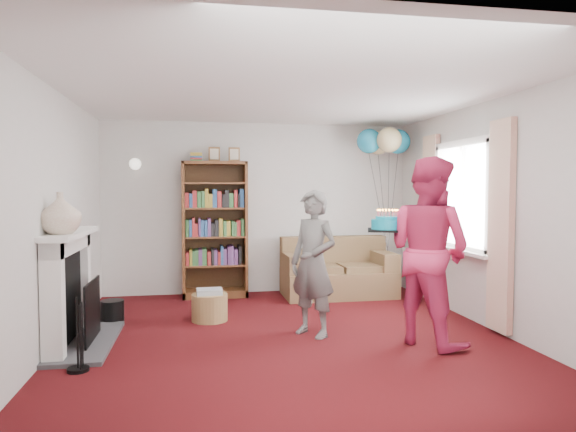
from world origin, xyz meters
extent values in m
plane|color=#38080D|center=(0.00, 0.00, 0.00)|extent=(5.00, 5.00, 0.00)
cube|color=silver|center=(0.00, 2.51, 1.25)|extent=(4.50, 0.02, 2.50)
cube|color=silver|center=(-2.26, 0.00, 1.25)|extent=(0.02, 5.00, 2.50)
cube|color=silver|center=(2.26, 0.00, 1.25)|extent=(0.02, 5.00, 2.50)
cube|color=white|center=(0.00, 0.00, 2.50)|extent=(4.50, 5.00, 0.01)
cube|color=#3F3F42|center=(-2.00, 0.20, 0.02)|extent=(0.55, 1.40, 0.04)
cube|color=white|center=(-2.15, -0.35, 0.53)|extent=(0.18, 0.14, 1.06)
cube|color=white|center=(-2.15, 0.75, 0.53)|extent=(0.18, 0.14, 1.06)
cube|color=white|center=(-2.15, 0.20, 1.00)|extent=(0.18, 1.24, 0.16)
cube|color=white|center=(-2.12, 0.20, 1.10)|extent=(0.28, 1.35, 0.05)
cube|color=black|center=(-2.17, 0.20, 0.48)|extent=(0.10, 0.80, 0.86)
cube|color=black|center=(-1.93, 0.20, 0.33)|extent=(0.02, 0.70, 0.60)
cylinder|color=black|center=(-1.90, -0.58, 0.32)|extent=(0.18, 0.18, 0.64)
cylinder|color=black|center=(-1.87, 1.00, 0.13)|extent=(0.26, 0.26, 0.26)
cube|color=white|center=(2.21, 0.60, 2.08)|extent=(0.08, 1.30, 0.08)
cube|color=white|center=(2.21, 0.60, 0.82)|extent=(0.08, 1.30, 0.08)
cube|color=white|center=(2.24, 0.60, 1.45)|extent=(0.01, 1.15, 1.20)
cube|color=white|center=(2.18, 0.60, 0.79)|extent=(0.14, 1.32, 0.04)
cube|color=beige|center=(2.20, -0.22, 1.15)|extent=(0.07, 0.38, 2.20)
cube|color=beige|center=(2.20, 1.42, 1.15)|extent=(0.07, 0.38, 2.20)
cylinder|color=gold|center=(-1.75, 2.45, 1.90)|extent=(0.04, 0.12, 0.04)
sphere|color=white|center=(-1.75, 2.36, 1.88)|extent=(0.16, 0.16, 0.16)
cube|color=#472B14|center=(-0.66, 2.46, 0.96)|extent=(0.91, 0.04, 1.92)
cube|color=brown|center=(-1.09, 2.27, 0.96)|extent=(0.04, 0.42, 1.92)
cube|color=brown|center=(-0.23, 2.27, 0.96)|extent=(0.04, 0.42, 1.92)
cube|color=brown|center=(-0.66, 2.27, 1.90)|extent=(0.91, 0.42, 0.04)
cube|color=brown|center=(-0.66, 2.27, 0.05)|extent=(0.91, 0.42, 0.10)
cube|color=brown|center=(-0.66, 2.27, 0.45)|extent=(0.83, 0.38, 0.03)
cube|color=brown|center=(-0.66, 2.27, 0.86)|extent=(0.83, 0.38, 0.02)
cube|color=brown|center=(-0.66, 2.27, 1.26)|extent=(0.83, 0.38, 0.02)
cube|color=brown|center=(-0.66, 2.27, 1.61)|extent=(0.83, 0.38, 0.02)
cube|color=maroon|center=(-0.91, 2.25, 1.98)|extent=(0.16, 0.22, 0.12)
cube|color=brown|center=(-0.66, 2.32, 2.03)|extent=(0.16, 0.02, 0.20)
cube|color=brown|center=(-0.38, 2.32, 2.03)|extent=(0.16, 0.02, 0.20)
cube|color=brown|center=(1.08, 2.00, 0.18)|extent=(1.57, 0.83, 0.37)
cube|color=brown|center=(1.08, 2.30, 0.51)|extent=(1.57, 0.24, 0.65)
cube|color=brown|center=(0.42, 2.00, 0.37)|extent=(0.24, 0.78, 0.51)
cube|color=brown|center=(1.74, 2.00, 0.37)|extent=(0.24, 0.78, 0.51)
cube|color=brown|center=(0.73, 1.92, 0.40)|extent=(0.66, 0.53, 0.12)
cube|color=brown|center=(1.43, 1.92, 0.40)|extent=(0.66, 0.53, 0.12)
cylinder|color=#9A7A47|center=(-0.77, 0.91, 0.16)|extent=(0.42, 0.42, 0.31)
cube|color=beige|center=(-0.77, 0.91, 0.34)|extent=(0.29, 0.23, 0.06)
imported|color=black|center=(0.28, 0.12, 0.76)|extent=(0.63, 0.66, 1.52)
imported|color=#BD254E|center=(1.35, -0.34, 0.92)|extent=(1.04, 1.12, 1.84)
cube|color=black|center=(1.01, -0.10, 1.11)|extent=(0.39, 0.39, 0.02)
cylinder|color=#0D819A|center=(1.01, -0.10, 1.17)|extent=(0.33, 0.33, 0.10)
cylinder|color=#0D819A|center=(1.01, -0.10, 1.23)|extent=(0.24, 0.24, 0.04)
cylinder|color=#DC6288|center=(1.11, -0.10, 1.27)|extent=(0.01, 0.01, 0.09)
sphere|color=orange|center=(1.11, -0.10, 1.32)|extent=(0.02, 0.02, 0.02)
cylinder|color=#DC6288|center=(1.10, -0.07, 1.27)|extent=(0.01, 0.01, 0.09)
sphere|color=orange|center=(1.10, -0.07, 1.32)|extent=(0.02, 0.02, 0.02)
cylinder|color=#DC6288|center=(1.08, -0.04, 1.27)|extent=(0.01, 0.01, 0.09)
sphere|color=orange|center=(1.08, -0.04, 1.32)|extent=(0.02, 0.02, 0.02)
cylinder|color=#DC6288|center=(1.06, -0.02, 1.27)|extent=(0.01, 0.01, 0.09)
sphere|color=orange|center=(1.06, -0.02, 1.32)|extent=(0.02, 0.02, 0.02)
cylinder|color=#DC6288|center=(1.02, -0.01, 1.27)|extent=(0.01, 0.01, 0.09)
sphere|color=orange|center=(1.02, -0.01, 1.32)|extent=(0.02, 0.02, 0.02)
cylinder|color=#DC6288|center=(0.99, -0.01, 1.27)|extent=(0.01, 0.01, 0.09)
sphere|color=orange|center=(0.99, -0.01, 1.32)|extent=(0.02, 0.02, 0.02)
cylinder|color=#DC6288|center=(0.96, -0.02, 1.27)|extent=(0.01, 0.01, 0.09)
sphere|color=orange|center=(0.96, -0.02, 1.32)|extent=(0.02, 0.02, 0.02)
cylinder|color=#DC6288|center=(0.93, -0.04, 1.27)|extent=(0.01, 0.01, 0.09)
sphere|color=orange|center=(0.93, -0.04, 1.32)|extent=(0.02, 0.02, 0.02)
cylinder|color=#DC6288|center=(0.91, -0.07, 1.27)|extent=(0.01, 0.01, 0.09)
sphere|color=orange|center=(0.91, -0.07, 1.32)|extent=(0.02, 0.02, 0.02)
cylinder|color=#DC6288|center=(0.91, -0.10, 1.27)|extent=(0.01, 0.01, 0.09)
sphere|color=orange|center=(0.91, -0.10, 1.32)|extent=(0.02, 0.02, 0.02)
cylinder|color=#DC6288|center=(0.91, -0.14, 1.27)|extent=(0.01, 0.01, 0.09)
sphere|color=orange|center=(0.91, -0.14, 1.32)|extent=(0.02, 0.02, 0.02)
cylinder|color=#DC6288|center=(0.93, -0.17, 1.27)|extent=(0.01, 0.01, 0.09)
sphere|color=orange|center=(0.93, -0.17, 1.32)|extent=(0.02, 0.02, 0.02)
cylinder|color=#DC6288|center=(0.96, -0.19, 1.27)|extent=(0.01, 0.01, 0.09)
sphere|color=orange|center=(0.96, -0.19, 1.32)|extent=(0.02, 0.02, 0.02)
cylinder|color=#DC6288|center=(0.99, -0.20, 1.27)|extent=(0.01, 0.01, 0.09)
sphere|color=orange|center=(0.99, -0.20, 1.32)|extent=(0.02, 0.02, 0.02)
cylinder|color=#DC6288|center=(1.02, -0.20, 1.27)|extent=(0.01, 0.01, 0.09)
sphere|color=orange|center=(1.02, -0.20, 1.32)|extent=(0.02, 0.02, 0.02)
cylinder|color=#DC6288|center=(1.06, -0.19, 1.27)|extent=(0.01, 0.01, 0.09)
sphere|color=orange|center=(1.06, -0.19, 1.32)|extent=(0.02, 0.02, 0.02)
cylinder|color=#DC6288|center=(1.08, -0.17, 1.27)|extent=(0.01, 0.01, 0.09)
sphere|color=orange|center=(1.08, -0.17, 1.32)|extent=(0.02, 0.02, 0.02)
cylinder|color=#DC6288|center=(1.10, -0.14, 1.27)|extent=(0.01, 0.01, 0.09)
sphere|color=orange|center=(1.10, -0.14, 1.32)|extent=(0.02, 0.02, 0.02)
sphere|color=#3F3F3F|center=(1.74, 1.80, 0.65)|extent=(0.02, 0.02, 0.02)
sphere|color=teal|center=(1.98, 2.04, 2.22)|extent=(0.35, 0.35, 0.35)
sphere|color=#D3BF81|center=(1.76, 2.26, 2.22)|extent=(0.35, 0.35, 0.35)
sphere|color=teal|center=(1.54, 2.04, 2.22)|extent=(0.35, 0.35, 0.35)
sphere|color=#D3BF81|center=(1.76, 1.82, 2.22)|extent=(0.35, 0.35, 0.35)
imported|color=beige|center=(-2.12, -0.15, 1.31)|extent=(0.38, 0.38, 0.38)
camera|label=1|loc=(-0.90, -5.06, 1.53)|focal=32.00mm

